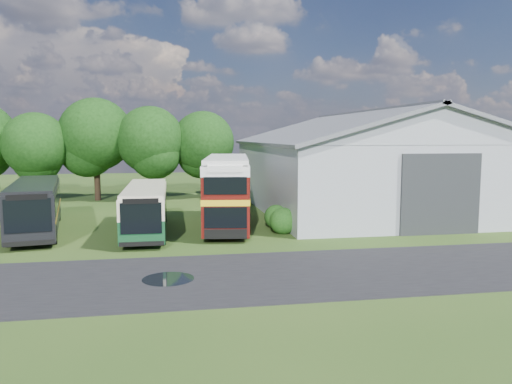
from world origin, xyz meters
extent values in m
plane|color=#203D13|center=(0.00, 0.00, 0.00)|extent=(120.00, 120.00, 0.00)
cube|color=black|center=(3.00, -3.00, 0.00)|extent=(60.00, 8.00, 0.02)
cylinder|color=black|center=(-1.50, -3.00, 0.00)|extent=(2.20, 2.20, 0.01)
cube|color=gray|center=(15.00, 16.00, 2.75)|extent=(18.00, 24.00, 5.50)
cube|color=#2D3033|center=(15.00, 3.92, 2.50)|extent=(5.20, 0.18, 5.00)
cylinder|color=black|center=(-13.00, 23.50, 1.53)|extent=(0.56, 0.56, 3.06)
sphere|color=black|center=(-13.00, 23.50, 5.27)|extent=(5.78, 5.78, 5.78)
cylinder|color=black|center=(-8.00, 24.80, 1.80)|extent=(0.56, 0.56, 3.60)
sphere|color=black|center=(-8.00, 24.80, 6.20)|extent=(6.80, 6.80, 6.80)
cylinder|color=black|center=(-3.00, 23.80, 1.66)|extent=(0.56, 0.56, 3.31)
sphere|color=black|center=(-3.00, 23.80, 5.70)|extent=(6.26, 6.26, 6.26)
cylinder|color=black|center=(2.00, 24.60, 1.58)|extent=(0.56, 0.56, 3.17)
sphere|color=black|center=(2.00, 24.60, 5.46)|extent=(5.98, 5.98, 5.98)
sphere|color=#194714|center=(5.60, 6.00, 0.00)|extent=(1.70, 1.70, 1.70)
sphere|color=#194714|center=(5.60, 8.00, 0.00)|extent=(1.60, 1.60, 1.60)
cube|color=#103C1F|center=(-2.81, 7.68, 1.62)|extent=(2.55, 10.70, 2.66)
cube|color=#4E0E0B|center=(2.44, 8.77, 2.51)|extent=(4.26, 11.21, 4.37)
cube|color=black|center=(-9.65, 9.02, 1.75)|extent=(4.64, 11.82, 2.87)
camera|label=1|loc=(-1.42, -23.91, 6.05)|focal=35.00mm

